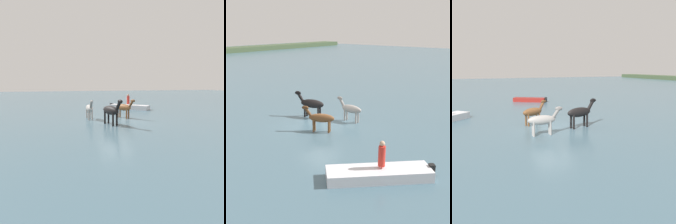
{
  "view_description": "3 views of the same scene",
  "coord_description": "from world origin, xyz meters",
  "views": [
    {
      "loc": [
        5.56,
        16.05,
        2.9
      ],
      "look_at": [
        0.18,
        -0.44,
        0.66
      ],
      "focal_mm": 34.29,
      "sensor_mm": 36.0,
      "label": 1
    },
    {
      "loc": [
        -15.03,
        -13.57,
        6.63
      ],
      "look_at": [
        0.88,
        -0.96,
        0.86
      ],
      "focal_mm": 48.77,
      "sensor_mm": 36.0,
      "label": 2
    },
    {
      "loc": [
        15.95,
        -5.68,
        4.03
      ],
      "look_at": [
        0.02,
        0.78,
        0.97
      ],
      "focal_mm": 40.48,
      "sensor_mm": 36.0,
      "label": 3
    }
  ],
  "objects": [
    {
      "name": "ground_plane",
      "position": [
        0.0,
        0.0,
        0.0
      ],
      "size": [
        158.82,
        158.82,
        0.0
      ],
      "primitive_type": "plane",
      "color": "#476675"
    },
    {
      "name": "horse_pinto_flank",
      "position": [
        -1.11,
        -1.09,
        0.93
      ],
      "size": [
        1.26,
        2.08,
        1.68
      ],
      "rotation": [
        0.0,
        0.0,
        2.03
      ],
      "color": "brown",
      "rests_on": "ground_plane"
    },
    {
      "name": "horse_dark_mare",
      "position": [
        0.9,
        1.6,
        1.05
      ],
      "size": [
        0.99,
        2.46,
        1.9
      ],
      "rotation": [
        0.0,
        0.0,
        1.8
      ],
      "color": "black",
      "rests_on": "ground_plane"
    },
    {
      "name": "horse_lead",
      "position": [
        1.87,
        -1.33,
        0.93
      ],
      "size": [
        0.57,
        2.18,
        1.69
      ],
      "rotation": [
        0.0,
        0.0,
        1.53
      ],
      "color": "#9E9993",
      "rests_on": "ground_plane"
    },
    {
      "name": "boat_skiff_near",
      "position": [
        -4.22,
        -7.36,
        0.17
      ],
      "size": [
        4.23,
        4.29,
        0.74
      ],
      "rotation": [
        0.0,
        0.0,
        2.34
      ],
      "color": "silver",
      "rests_on": "ground_plane"
    },
    {
      "name": "person_watcher_seated",
      "position": [
        -4.1,
        -7.38,
        1.14
      ],
      "size": [
        0.32,
        0.32,
        1.19
      ],
      "color": "red",
      "rests_on": "boat_skiff_near"
    }
  ]
}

